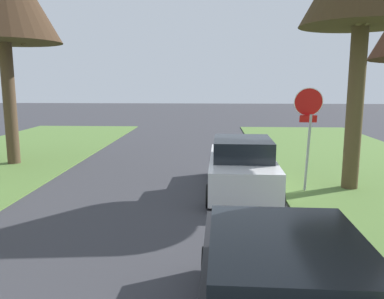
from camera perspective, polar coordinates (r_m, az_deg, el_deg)
name	(u,v)px	position (r m, az deg, el deg)	size (l,w,h in m)	color
stop_sign_far	(308,117)	(11.49, 16.57, 4.56)	(0.81, 0.48, 2.95)	#9EA0A5
parked_sedan_white	(242,167)	(11.43, 7.25, -2.52)	(2.03, 4.44, 1.57)	white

